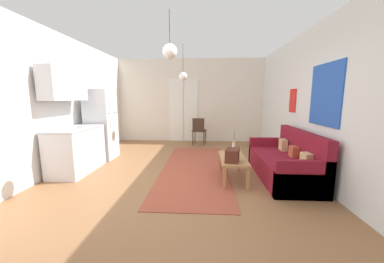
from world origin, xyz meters
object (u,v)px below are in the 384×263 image
Objects in this scene: bamboo_vase at (234,148)px; pendant_lamp_near at (170,51)px; refrigerator at (101,124)px; handbag at (232,155)px; coffee_table at (233,160)px; pendant_lamp_far at (183,76)px; accent_chair at (199,129)px; couch at (286,163)px.

pendant_lamp_near is (-1.12, -0.63, 1.67)m from bamboo_vase.
refrigerator reaches higher than bamboo_vase.
handbag is 0.21× the size of refrigerator.
handbag is at bearing -100.28° from coffee_table.
bamboo_vase is 2.37m from pendant_lamp_far.
refrigerator is (-3.13, 1.09, 0.31)m from bamboo_vase.
handbag is 0.40× the size of pendant_lamp_far.
pendant_lamp_far is at bearing 83.25° from accent_chair.
pendant_lamp_far is (-1.12, 1.46, 1.50)m from bamboo_vase.
couch is at bearing 15.60° from pendant_lamp_near.
pendant_lamp_far is at bearing 90.07° from pendant_lamp_near.
coffee_table is 0.59× the size of refrigerator.
couch is at bearing 131.00° from accent_chair.
refrigerator is at bearing 44.32° from accent_chair.
pendant_lamp_near is (-1.08, -0.46, 1.86)m from coffee_table.
refrigerator is at bearing 139.58° from pendant_lamp_near.
bamboo_vase is at bearing 76.71° from coffee_table.
handbag is at bearing -61.24° from pendant_lamp_far.
bamboo_vase is (-0.99, 0.04, 0.27)m from couch.
pendant_lamp_near reaches higher than coffee_table.
pendant_lamp_far is (2.01, 0.37, 1.19)m from refrigerator.
pendant_lamp_far reaches higher than handbag.
couch reaches higher than bamboo_vase.
couch is 3.31m from accent_chair.
pendant_lamp_near is (2.02, -1.72, 1.36)m from refrigerator.
couch is 3.98× the size of bamboo_vase.
coffee_table is 3.02m from accent_chair.
pendant_lamp_near reaches higher than couch.
accent_chair is (2.39, 1.68, -0.36)m from refrigerator.
bamboo_vase is 1.34× the size of handbag.
refrigerator is (-3.05, 1.51, 0.33)m from handbag.
handbag is 0.41× the size of accent_chair.
couch is 5.34× the size of handbag.
pendant_lamp_far reaches higher than couch.
accent_chair is at bearing 83.74° from pendant_lamp_near.
coffee_table is 0.32m from handbag.
refrigerator is 2.37m from pendant_lamp_far.
pendant_lamp_far is at bearing 144.65° from couch.
coffee_table is 1.16× the size of accent_chair.
bamboo_vase is 0.43m from handbag.
couch reaches higher than handbag.
bamboo_vase is 0.28× the size of refrigerator.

